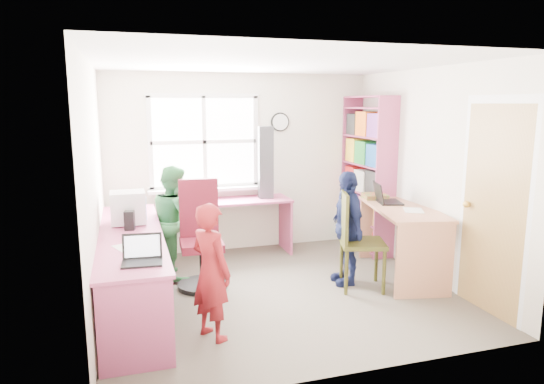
{
  "coord_description": "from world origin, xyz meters",
  "views": [
    {
      "loc": [
        -1.51,
        -4.72,
        2.0
      ],
      "look_at": [
        0.0,
        0.25,
        1.05
      ],
      "focal_mm": 32.0,
      "sensor_mm": 36.0,
      "label": 1
    }
  ],
  "objects_px": {
    "wooden_chair": "(355,237)",
    "laptop_left": "(142,256)",
    "bookshelf": "(367,177)",
    "person_navy": "(347,228)",
    "laptop_right": "(385,198)",
    "crt_monitor": "(128,208)",
    "l_desk": "(154,272)",
    "cd_tower": "(266,162)",
    "potted_plant": "(192,190)",
    "person_green": "(175,221)",
    "swivel_chair": "(201,241)",
    "person_red": "(211,272)",
    "right_desk": "(402,226)"
  },
  "relations": [
    {
      "from": "l_desk",
      "to": "wooden_chair",
      "type": "relative_size",
      "value": 2.76
    },
    {
      "from": "person_green",
      "to": "wooden_chair",
      "type": "bearing_deg",
      "value": -125.52
    },
    {
      "from": "bookshelf",
      "to": "person_navy",
      "type": "bearing_deg",
      "value": -126.4
    },
    {
      "from": "person_green",
      "to": "bookshelf",
      "type": "bearing_deg",
      "value": -90.11
    },
    {
      "from": "swivel_chair",
      "to": "crt_monitor",
      "type": "height_order",
      "value": "swivel_chair"
    },
    {
      "from": "swivel_chair",
      "to": "laptop_right",
      "type": "bearing_deg",
      "value": 0.32
    },
    {
      "from": "cd_tower",
      "to": "person_red",
      "type": "bearing_deg",
      "value": -109.89
    },
    {
      "from": "bookshelf",
      "to": "potted_plant",
      "type": "height_order",
      "value": "bookshelf"
    },
    {
      "from": "potted_plant",
      "to": "person_navy",
      "type": "xyz_separation_m",
      "value": [
        1.52,
        -1.36,
        -0.27
      ]
    },
    {
      "from": "potted_plant",
      "to": "person_navy",
      "type": "distance_m",
      "value": 2.06
    },
    {
      "from": "bookshelf",
      "to": "laptop_left",
      "type": "bearing_deg",
      "value": -146.36
    },
    {
      "from": "l_desk",
      "to": "wooden_chair",
      "type": "xyz_separation_m",
      "value": [
        2.14,
        0.15,
        0.12
      ]
    },
    {
      "from": "crt_monitor",
      "to": "laptop_left",
      "type": "distance_m",
      "value": 1.34
    },
    {
      "from": "right_desk",
      "to": "cd_tower",
      "type": "height_order",
      "value": "cd_tower"
    },
    {
      "from": "l_desk",
      "to": "swivel_chair",
      "type": "height_order",
      "value": "swivel_chair"
    },
    {
      "from": "laptop_left",
      "to": "cd_tower",
      "type": "xyz_separation_m",
      "value": [
        1.7,
        2.3,
        0.43
      ]
    },
    {
      "from": "l_desk",
      "to": "right_desk",
      "type": "bearing_deg",
      "value": 7.17
    },
    {
      "from": "laptop_right",
      "to": "person_green",
      "type": "xyz_separation_m",
      "value": [
        -2.45,
        0.48,
        -0.23
      ]
    },
    {
      "from": "crt_monitor",
      "to": "person_navy",
      "type": "height_order",
      "value": "person_navy"
    },
    {
      "from": "laptop_left",
      "to": "laptop_right",
      "type": "xyz_separation_m",
      "value": [
        2.87,
        1.21,
        0.08
      ]
    },
    {
      "from": "crt_monitor",
      "to": "potted_plant",
      "type": "xyz_separation_m",
      "value": [
        0.8,
        0.94,
        -0.02
      ]
    },
    {
      "from": "l_desk",
      "to": "person_red",
      "type": "bearing_deg",
      "value": -50.34
    },
    {
      "from": "right_desk",
      "to": "person_red",
      "type": "distance_m",
      "value": 2.55
    },
    {
      "from": "l_desk",
      "to": "cd_tower",
      "type": "xyz_separation_m",
      "value": [
        1.58,
        1.72,
        0.77
      ]
    },
    {
      "from": "swivel_chair",
      "to": "person_navy",
      "type": "distance_m",
      "value": 1.63
    },
    {
      "from": "bookshelf",
      "to": "person_red",
      "type": "relative_size",
      "value": 1.76
    },
    {
      "from": "bookshelf",
      "to": "person_red",
      "type": "xyz_separation_m",
      "value": [
        -2.52,
        -2.0,
        -0.41
      ]
    },
    {
      "from": "laptop_left",
      "to": "cd_tower",
      "type": "distance_m",
      "value": 2.89
    },
    {
      "from": "bookshelf",
      "to": "person_navy",
      "type": "distance_m",
      "value": 1.46
    },
    {
      "from": "bookshelf",
      "to": "wooden_chair",
      "type": "bearing_deg",
      "value": -121.98
    },
    {
      "from": "potted_plant",
      "to": "bookshelf",
      "type": "bearing_deg",
      "value": -5.43
    },
    {
      "from": "swivel_chair",
      "to": "crt_monitor",
      "type": "xyz_separation_m",
      "value": [
        -0.75,
        0.03,
        0.42
      ]
    },
    {
      "from": "cd_tower",
      "to": "potted_plant",
      "type": "relative_size",
      "value": 3.06
    },
    {
      "from": "laptop_left",
      "to": "potted_plant",
      "type": "relative_size",
      "value": 1.07
    },
    {
      "from": "right_desk",
      "to": "swivel_chair",
      "type": "height_order",
      "value": "swivel_chair"
    },
    {
      "from": "l_desk",
      "to": "person_red",
      "type": "xyz_separation_m",
      "value": [
        0.44,
        -0.53,
        0.14
      ]
    },
    {
      "from": "bookshelf",
      "to": "swivel_chair",
      "type": "height_order",
      "value": "bookshelf"
    },
    {
      "from": "swivel_chair",
      "to": "person_red",
      "type": "distance_m",
      "value": 1.26
    },
    {
      "from": "bookshelf",
      "to": "crt_monitor",
      "type": "height_order",
      "value": "bookshelf"
    },
    {
      "from": "l_desk",
      "to": "person_navy",
      "type": "xyz_separation_m",
      "value": [
        2.12,
        0.33,
        0.18
      ]
    },
    {
      "from": "wooden_chair",
      "to": "laptop_left",
      "type": "relative_size",
      "value": 3.2
    },
    {
      "from": "bookshelf",
      "to": "swivel_chair",
      "type": "bearing_deg",
      "value": -162.83
    },
    {
      "from": "laptop_right",
      "to": "person_green",
      "type": "bearing_deg",
      "value": 93.11
    },
    {
      "from": "bookshelf",
      "to": "swivel_chair",
      "type": "distance_m",
      "value": 2.57
    },
    {
      "from": "crt_monitor",
      "to": "person_green",
      "type": "relative_size",
      "value": 0.27
    },
    {
      "from": "swivel_chair",
      "to": "person_red",
      "type": "bearing_deg",
      "value": -92.07
    },
    {
      "from": "bookshelf",
      "to": "person_navy",
      "type": "height_order",
      "value": "bookshelf"
    },
    {
      "from": "swivel_chair",
      "to": "person_navy",
      "type": "relative_size",
      "value": 0.92
    },
    {
      "from": "laptop_right",
      "to": "crt_monitor",
      "type": "bearing_deg",
      "value": 101.98
    },
    {
      "from": "l_desk",
      "to": "right_desk",
      "type": "height_order",
      "value": "right_desk"
    }
  ]
}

